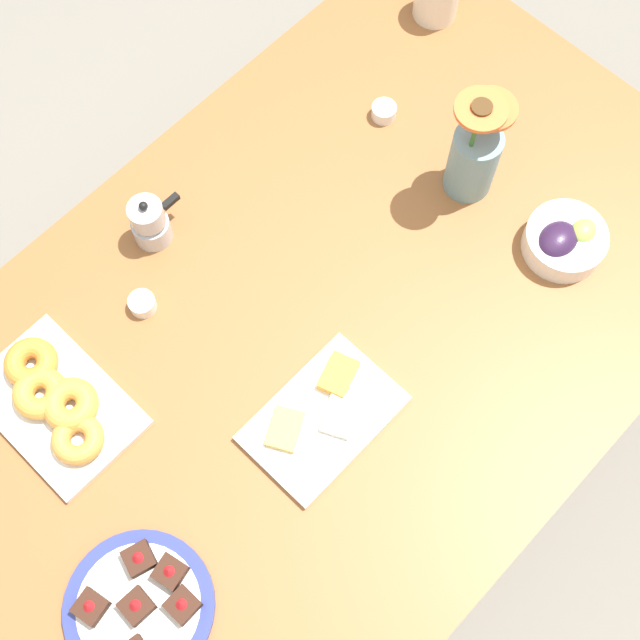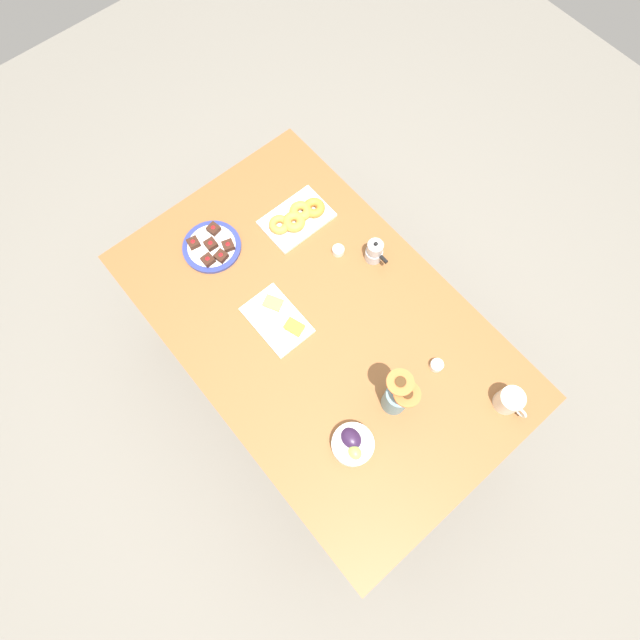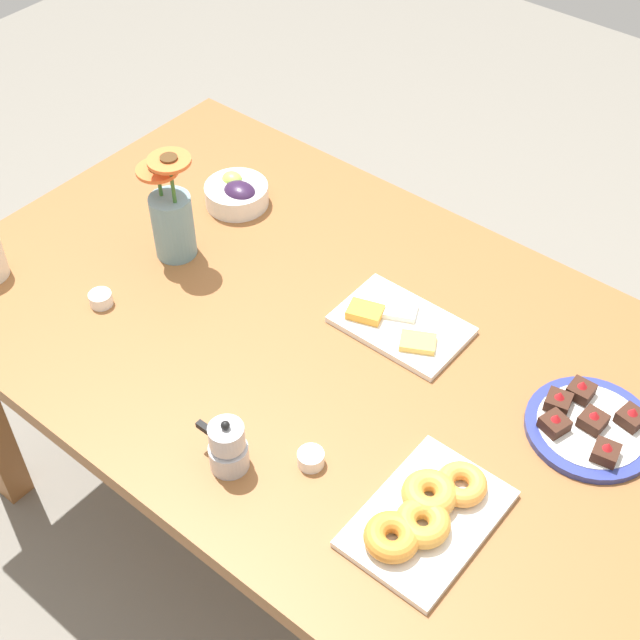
% 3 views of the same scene
% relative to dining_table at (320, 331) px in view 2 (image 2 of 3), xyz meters
% --- Properties ---
extents(ground_plane, '(6.00, 6.00, 0.00)m').
position_rel_dining_table_xyz_m(ground_plane, '(0.00, 0.00, -0.65)').
color(ground_plane, slate).
extents(dining_table, '(1.60, 1.00, 0.74)m').
position_rel_dining_table_xyz_m(dining_table, '(0.00, 0.00, 0.00)').
color(dining_table, brown).
rests_on(dining_table, ground_plane).
extents(coffee_mug, '(0.12, 0.09, 0.09)m').
position_rel_dining_table_xyz_m(coffee_mug, '(0.67, 0.31, 0.13)').
color(coffee_mug, silver).
rests_on(coffee_mug, dining_table).
extents(grape_bowl, '(0.15, 0.15, 0.07)m').
position_rel_dining_table_xyz_m(grape_bowl, '(0.42, -0.21, 0.12)').
color(grape_bowl, white).
rests_on(grape_bowl, dining_table).
extents(cheese_platter, '(0.26, 0.17, 0.03)m').
position_rel_dining_table_xyz_m(cheese_platter, '(-0.11, -0.12, 0.10)').
color(cheese_platter, white).
rests_on(cheese_platter, dining_table).
extents(croissant_platter, '(0.19, 0.28, 0.05)m').
position_rel_dining_table_xyz_m(croissant_platter, '(-0.41, 0.22, 0.11)').
color(croissant_platter, white).
rests_on(croissant_platter, dining_table).
extents(jam_cup_honey, '(0.05, 0.05, 0.03)m').
position_rel_dining_table_xyz_m(jam_cup_honey, '(0.41, 0.22, 0.10)').
color(jam_cup_honey, white).
rests_on(jam_cup_honey, dining_table).
extents(jam_cup_berry, '(0.05, 0.05, 0.03)m').
position_rel_dining_table_xyz_m(jam_cup_berry, '(-0.19, 0.26, 0.10)').
color(jam_cup_berry, white).
rests_on(jam_cup_berry, dining_table).
extents(dessert_plate, '(0.24, 0.24, 0.05)m').
position_rel_dining_table_xyz_m(dessert_plate, '(-0.53, -0.12, 0.10)').
color(dessert_plate, navy).
rests_on(dessert_plate, dining_table).
extents(flower_vase, '(0.13, 0.09, 0.26)m').
position_rel_dining_table_xyz_m(flower_vase, '(0.40, 0.01, 0.18)').
color(flower_vase, '#6B939E').
rests_on(flower_vase, dining_table).
extents(moka_pot, '(0.11, 0.07, 0.12)m').
position_rel_dining_table_xyz_m(moka_pot, '(-0.08, 0.35, 0.13)').
color(moka_pot, '#B7B7BC').
rests_on(moka_pot, dining_table).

